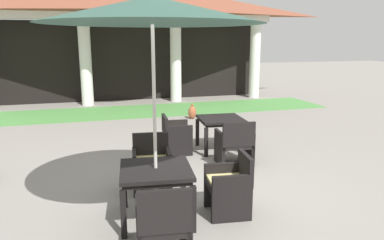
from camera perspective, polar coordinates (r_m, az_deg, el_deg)
ground_plane at (r=5.84m, az=2.07°, el=-11.11°), size 60.00×60.00×0.00m
background_pavilion at (r=13.91m, az=-9.65°, el=16.74°), size 11.11×2.98×4.37m
lawn_strip at (r=12.34m, az=-8.10°, el=1.41°), size 12.91×2.36×0.01m
patio_table_near_foreground at (r=7.81m, az=4.49°, el=-0.34°), size 0.98×0.98×0.71m
patio_chair_near_foreground_south at (r=6.95m, az=6.70°, el=-3.77°), size 0.68×0.63×0.87m
patio_chair_near_foreground_west at (r=7.66m, az=-2.60°, el=-2.28°), size 0.61×0.66×0.80m
patio_table_mid_left at (r=4.81m, az=-5.66°, el=-8.52°), size 1.01×1.01×0.71m
patio_umbrella_mid_left at (r=4.50m, az=-6.23°, el=16.45°), size 2.68×2.68×2.89m
patio_chair_mid_left_north at (r=5.81m, az=-6.32°, el=-6.89°), size 0.65×0.59×0.88m
patio_chair_mid_left_east at (r=5.04m, az=5.91°, el=-10.16°), size 0.61×0.61×0.84m
patio_chair_mid_left_south at (r=3.98m, az=-4.54°, el=-16.21°), size 0.62×0.61×0.92m
terracotta_urn at (r=11.00m, az=0.03°, el=1.22°), size 0.24×0.24×0.47m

